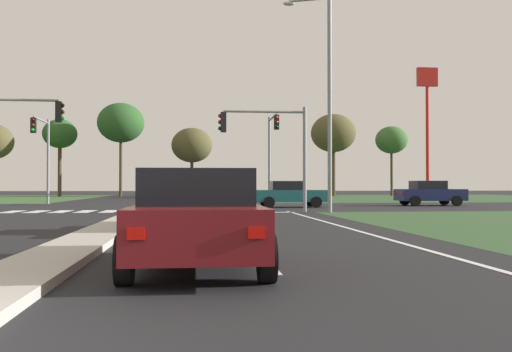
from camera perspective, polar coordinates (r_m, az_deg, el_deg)
name	(u,v)px	position (r m, az deg, el deg)	size (l,w,h in m)	color
ground_plane	(154,207)	(34.04, -10.01, -3.06)	(200.00, 200.00, 0.00)	black
grass_verge_far_right	(416,197)	(62.87, 15.56, -2.06)	(35.00, 35.00, 0.01)	#2D4C28
median_island_near	(102,233)	(15.16, -14.96, -5.45)	(1.20, 22.00, 0.14)	#ADA89E
median_island_far	(171,197)	(58.99, -8.35, -2.09)	(1.20, 36.00, 0.14)	#ADA89E
lane_dash_near	(269,265)	(9.24, 1.28, -8.81)	(0.14, 2.00, 0.01)	silver
lane_dash_second	(240,234)	(15.18, -1.64, -5.72)	(0.14, 2.00, 0.01)	silver
lane_dash_third	(227,220)	(21.15, -2.90, -4.37)	(0.14, 2.00, 0.01)	silver
lane_dash_fourth	(220,212)	(27.13, -3.61, -3.61)	(0.14, 2.00, 0.01)	silver
lane_dash_fifth	(215,208)	(33.12, -4.06, -3.12)	(0.14, 2.00, 0.01)	silver
edge_line_right	(355,230)	(16.61, 9.78, -5.29)	(0.14, 24.00, 0.01)	silver
stop_bar_near	(226,213)	(27.00, -2.96, -3.62)	(6.40, 0.50, 0.01)	silver
crosswalk_bar_near	(11,212)	(30.06, -23.00, -3.28)	(0.70, 2.80, 0.01)	silver
crosswalk_bar_second	(36,212)	(29.74, -20.87, -3.31)	(0.70, 2.80, 0.01)	silver
crosswalk_bar_third	(61,212)	(29.47, -18.71, -3.35)	(0.70, 2.80, 0.01)	silver
crosswalk_bar_fourth	(85,211)	(29.24, -16.50, -3.38)	(0.70, 2.80, 0.01)	silver
crosswalk_bar_fifth	(109,211)	(29.06, -14.27, -3.40)	(0.70, 2.80, 0.01)	silver
crosswalk_bar_sixth	(133,211)	(28.91, -12.01, -3.42)	(0.70, 2.80, 0.01)	silver
car_grey_near	(190,203)	(16.12, -6.52, -2.64)	(2.01, 4.33, 1.55)	slate
car_beige_second	(150,190)	(59.99, -10.46, -1.39)	(2.01, 4.46, 1.51)	#BCAD8E
car_teal_third	(290,194)	(33.67, 3.34, -1.77)	(4.28, 1.97, 1.52)	#19565B
car_maroon_fourth	(196,218)	(8.82, -5.92, -4.18)	(2.04, 4.31, 1.51)	maroon
car_navy_fifth	(430,193)	(37.75, 16.78, -1.62)	(4.17, 2.03, 1.56)	#161E47
traffic_signal_far_right	(272,143)	(39.67, 1.57, 3.23)	(0.32, 3.95, 6.14)	gray
traffic_signal_near_left	(8,132)	(28.72, -23.28, 4.02)	(4.04, 0.32, 5.44)	gray
traffic_signal_far_left	(43,145)	(40.46, -20.30, 2.88)	(0.32, 4.02, 5.77)	gray
traffic_signal_near_right	(272,139)	(27.67, 1.56, 3.65)	(4.27, 0.32, 5.05)	gray
street_lamp_second	(326,92)	(27.50, 6.92, 8.19)	(2.19, 0.94, 10.17)	gray
pedestrian_at_median	(164,186)	(47.19, -9.04, -1.00)	(0.34, 0.34, 1.75)	#335184
fastfood_pole_sign	(427,103)	(51.74, 16.55, 6.90)	(1.80, 0.40, 11.34)	red
treeline_third	(60,134)	(69.59, -18.80, 3.91)	(3.87, 3.87, 8.82)	#423323
treeline_fourth	(121,123)	(65.98, -13.20, 5.12)	(5.16, 5.16, 10.42)	#423323
treeline_fifth	(192,145)	(68.32, -6.35, 3.02)	(4.79, 4.79, 8.04)	#423323
treeline_sixth	(333,133)	(70.25, 7.64, 4.18)	(5.41, 5.41, 9.87)	#423323
treeline_seventh	(392,140)	(73.85, 13.23, 3.46)	(3.99, 3.99, 8.63)	#423323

